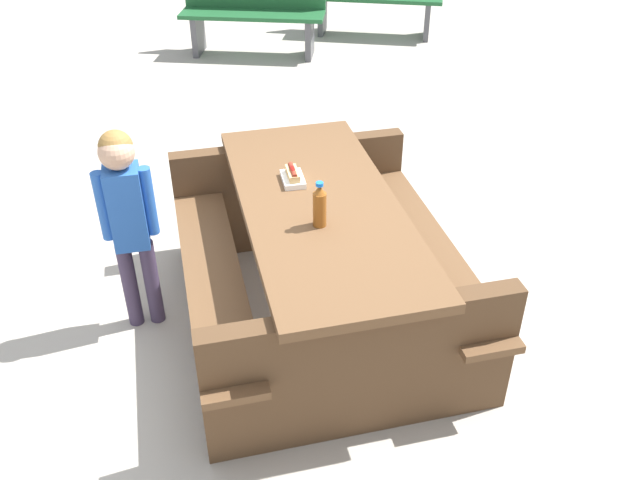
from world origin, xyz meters
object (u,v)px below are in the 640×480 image
Objects in this scene: child_in_coat at (127,208)px; park_bench_near at (253,11)px; hotdog_tray at (293,176)px; picnic_table at (320,253)px; soda_bottle at (320,206)px.

park_bench_near is (4.22, -1.29, -0.28)m from child_in_coat.
child_in_coat is (-0.02, 0.84, -0.05)m from hotdog_tray.
picnic_table is at bearing -102.80° from child_in_coat.
picnic_table is at bearing -14.25° from soda_bottle.
picnic_table is 1.16× the size of park_bench_near.
park_bench_near reaches higher than picnic_table.
child_in_coat is 4.42m from park_bench_near.
picnic_table is at bearing -159.55° from hotdog_tray.
hotdog_tray reaches higher than picnic_table.
child_in_coat is at bearing 65.00° from soda_bottle.
park_bench_near is at bearing -5.09° from soda_bottle.
child_in_coat is 0.73× the size of park_bench_near.
hotdog_tray is 0.84m from child_in_coat.
soda_bottle is 0.20× the size of child_in_coat.
hotdog_tray is at bearing 173.89° from park_bench_near.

